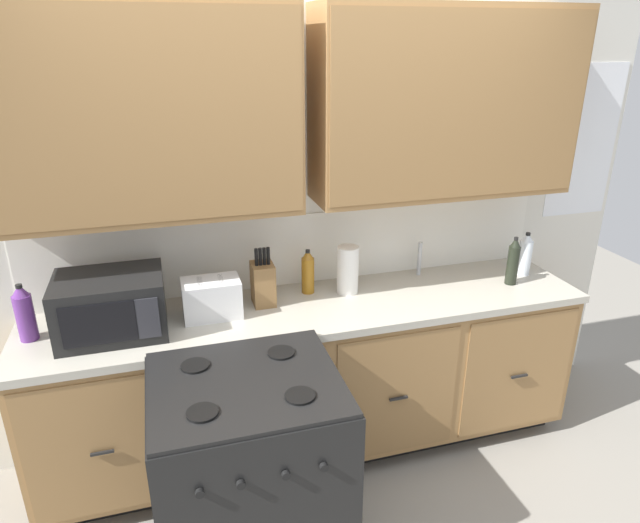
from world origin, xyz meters
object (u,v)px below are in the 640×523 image
bottle_dark (513,261)px  bottle_violet (25,313)px  bottle_amber (308,272)px  bottle_clear (525,254)px  stove_range (251,475)px  toaster (212,298)px  paper_towel_roll (348,270)px  knife_block (263,283)px  microwave (111,305)px

bottle_dark → bottle_violet: bearing=178.1°
bottle_amber → bottle_clear: bearing=-5.1°
stove_range → toaster: (-0.05, 0.66, 0.53)m
paper_towel_roll → bottle_amber: 0.21m
toaster → bottle_amber: size_ratio=1.15×
bottle_amber → bottle_dark: (1.12, -0.21, 0.01)m
knife_block → toaster: bearing=-166.8°
stove_range → knife_block: (0.21, 0.72, 0.55)m
microwave → toaster: size_ratio=1.71×
microwave → bottle_clear: (2.25, 0.06, -0.02)m
microwave → toaster: 0.46m
knife_block → bottle_clear: bearing=-1.6°
microwave → bottle_clear: microwave is taller
microwave → toaster: microwave is taller
bottle_amber → bottle_dark: size_ratio=0.89×
microwave → bottle_violet: 0.37m
stove_range → bottle_violet: (-0.88, 0.66, 0.57)m
microwave → knife_block: size_ratio=1.55×
microwave → bottle_clear: 2.25m
stove_range → knife_block: knife_block is taller
stove_range → knife_block: 0.93m
microwave → knife_block: knife_block is taller
paper_towel_roll → bottle_clear: size_ratio=1.02×
knife_block → paper_towel_roll: (0.46, 0.01, 0.01)m
microwave → bottle_amber: microwave is taller
bottle_dark → knife_block: bearing=174.2°
bottle_clear → paper_towel_roll: bearing=177.0°
microwave → bottle_dark: microwave is taller
toaster → bottle_clear: bearing=0.6°
toaster → knife_block: (0.27, 0.06, 0.02)m
toaster → bottle_amber: bottle_amber is taller
toaster → bottle_violet: size_ratio=1.03×
bottle_amber → microwave: bearing=-170.1°
knife_block → paper_towel_roll: 0.46m
bottle_amber → bottle_violet: bottle_violet is taller
stove_range → knife_block: size_ratio=3.06×
bottle_dark → bottle_clear: size_ratio=1.08×
stove_range → bottle_violet: bearing=143.2°
stove_range → paper_towel_roll: paper_towel_roll is taller
stove_range → knife_block: bearing=73.5°
knife_block → stove_range: bearing=-106.5°
knife_block → bottle_amber: (0.26, 0.07, 0.00)m
knife_block → bottle_dark: size_ratio=1.13×
paper_towel_roll → knife_block: bearing=-178.5°
stove_range → toaster: 0.85m
knife_block → microwave: bearing=-171.9°
knife_block → bottle_violet: (-1.10, -0.06, 0.02)m
bottle_dark → bottle_violet: bottle_dark is taller
bottle_clear → bottle_dark: bearing=-146.8°
stove_range → bottle_clear: size_ratio=3.73×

